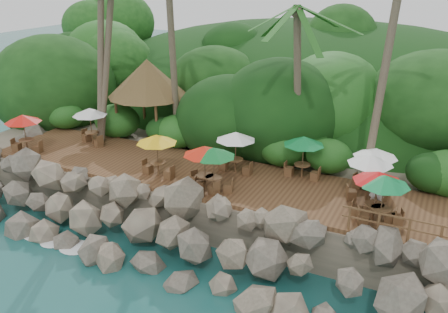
% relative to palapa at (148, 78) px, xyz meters
% --- Properties ---
extents(ground, '(140.00, 140.00, 0.00)m').
position_rel_palapa_xyz_m(ground, '(6.88, -9.91, -5.79)').
color(ground, '#19514F').
rests_on(ground, ground).
extents(land_base, '(32.00, 25.20, 2.10)m').
position_rel_palapa_xyz_m(land_base, '(6.88, 6.09, -4.74)').
color(land_base, gray).
rests_on(land_base, ground).
extents(jungle_hill, '(44.80, 28.00, 15.40)m').
position_rel_palapa_xyz_m(jungle_hill, '(6.88, 13.59, -5.79)').
color(jungle_hill, '#143811').
rests_on(jungle_hill, ground).
extents(seawall, '(29.00, 4.00, 2.30)m').
position_rel_palapa_xyz_m(seawall, '(6.88, -7.91, -4.64)').
color(seawall, gray).
rests_on(seawall, ground).
extents(terrace, '(26.00, 5.00, 0.20)m').
position_rel_palapa_xyz_m(terrace, '(6.88, -3.91, -3.59)').
color(terrace, brown).
rests_on(terrace, land_base).
extents(jungle_foliage, '(44.00, 16.00, 12.00)m').
position_rel_palapa_xyz_m(jungle_foliage, '(6.88, 5.09, -5.79)').
color(jungle_foliage, '#143811').
rests_on(jungle_foliage, ground).
extents(foam_line, '(25.20, 0.80, 0.06)m').
position_rel_palapa_xyz_m(foam_line, '(6.88, -9.61, -5.76)').
color(foam_line, white).
rests_on(foam_line, ground).
extents(palapa, '(4.81, 4.81, 4.60)m').
position_rel_palapa_xyz_m(palapa, '(0.00, 0.00, 0.00)').
color(palapa, brown).
rests_on(palapa, ground).
extents(dining_clusters, '(20.94, 5.18, 2.14)m').
position_rel_palapa_xyz_m(dining_clusters, '(7.68, -4.20, -1.71)').
color(dining_clusters, brown).
rests_on(dining_clusters, terrace).
extents(railing, '(6.10, 0.10, 1.00)m').
position_rel_palapa_xyz_m(railing, '(16.20, -6.26, -2.88)').
color(railing, brown).
rests_on(railing, terrace).
extents(waiter, '(0.64, 0.43, 1.72)m').
position_rel_palapa_xyz_m(waiter, '(14.08, -3.98, -2.63)').
color(waiter, silver).
rests_on(waiter, terrace).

